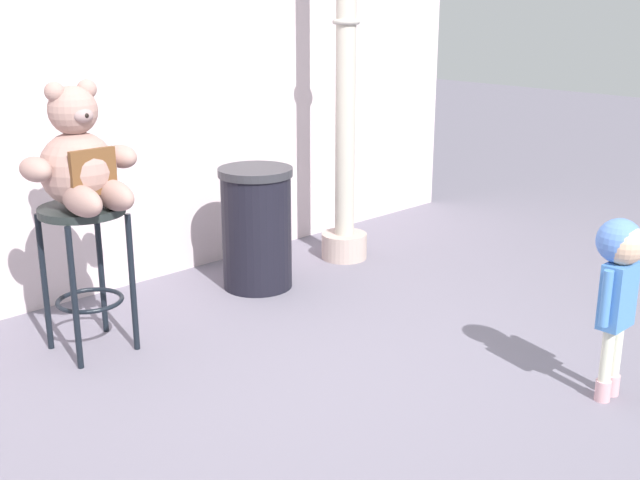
% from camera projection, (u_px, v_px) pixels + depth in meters
% --- Properties ---
extents(ground_plane, '(24.00, 24.00, 0.00)m').
position_uv_depth(ground_plane, '(351.00, 395.00, 3.77)').
color(ground_plane, slate).
extents(building_wall, '(6.33, 0.30, 3.28)m').
position_uv_depth(building_wall, '(92.00, 24.00, 4.79)').
color(building_wall, silver).
rests_on(building_wall, ground_plane).
extents(bar_stool_with_teddy, '(0.44, 0.44, 0.78)m').
position_uv_depth(bar_stool_with_teddy, '(85.00, 247.00, 4.10)').
color(bar_stool_with_teddy, '#212827').
rests_on(bar_stool_with_teddy, ground_plane).
extents(teddy_bear, '(0.59, 0.53, 0.63)m').
position_uv_depth(teddy_bear, '(80.00, 162.00, 3.95)').
color(teddy_bear, '#A27C73').
rests_on(teddy_bear, bar_stool_with_teddy).
extents(child_walking, '(0.27, 0.22, 0.86)m').
position_uv_depth(child_walking, '(619.00, 270.00, 3.57)').
color(child_walking, '#D6A2A9').
rests_on(child_walking, ground_plane).
extents(trash_bin, '(0.47, 0.47, 0.78)m').
position_uv_depth(trash_bin, '(257.00, 228.00, 5.06)').
color(trash_bin, black).
rests_on(trash_bin, ground_plane).
extents(lamppost, '(0.32, 0.32, 2.83)m').
position_uv_depth(lamppost, '(346.00, 101.00, 5.41)').
color(lamppost, '#B69E94').
rests_on(lamppost, ground_plane).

